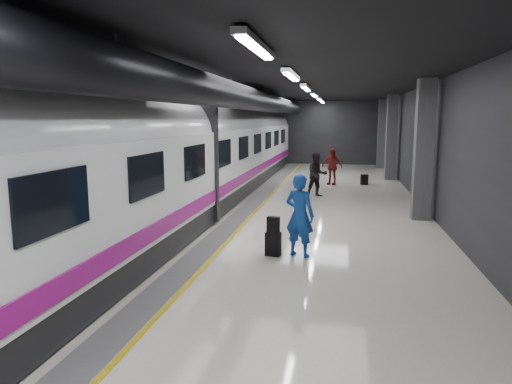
{
  "coord_description": "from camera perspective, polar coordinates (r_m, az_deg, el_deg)",
  "views": [
    {
      "loc": [
        1.98,
        -13.38,
        3.25
      ],
      "look_at": [
        -0.16,
        -2.01,
        1.39
      ],
      "focal_mm": 32.0,
      "sensor_mm": 36.0,
      "label": 1
    }
  ],
  "objects": [
    {
      "name": "train",
      "position": [
        14.42,
        -10.66,
        4.29
      ],
      "size": [
        3.05,
        38.0,
        4.05
      ],
      "color": "black",
      "rests_on": "ground"
    },
    {
      "name": "suitcase_main",
      "position": [
        10.99,
        2.16,
        -6.5
      ],
      "size": [
        0.39,
        0.28,
        0.58
      ],
      "primitive_type": "cube",
      "rotation": [
        0.0,
        0.0,
        -0.18
      ],
      "color": "black",
      "rests_on": "ground"
    },
    {
      "name": "traveler_main",
      "position": [
        10.84,
        5.47,
        -2.92
      ],
      "size": [
        0.85,
        0.7,
        1.99
      ],
      "primitive_type": "imported",
      "rotation": [
        0.0,
        0.0,
        2.78
      ],
      "color": "#1756AF",
      "rests_on": "ground"
    },
    {
      "name": "traveler_far_b",
      "position": [
        23.0,
        9.47,
        3.18
      ],
      "size": [
        1.16,
        0.81,
        1.82
      ],
      "primitive_type": "imported",
      "rotation": [
        0.0,
        0.0,
        -0.38
      ],
      "color": "maroon",
      "rests_on": "ground"
    },
    {
      "name": "shoulder_bag",
      "position": [
        10.85,
        2.17,
        -4.09
      ],
      "size": [
        0.31,
        0.21,
        0.38
      ],
      "primitive_type": "cube",
      "rotation": [
        0.0,
        0.0,
        -0.21
      ],
      "color": "black",
      "rests_on": "suitcase_main"
    },
    {
      "name": "suitcase_far",
      "position": [
        23.3,
        13.38,
        1.52
      ],
      "size": [
        0.39,
        0.29,
        0.52
      ],
      "primitive_type": "cube",
      "rotation": [
        0.0,
        0.0,
        0.18
      ],
      "color": "black",
      "rests_on": "ground"
    },
    {
      "name": "ground",
      "position": [
        13.91,
        2.19,
        -4.38
      ],
      "size": [
        40.0,
        40.0,
        0.0
      ],
      "primitive_type": "plane",
      "color": "silver",
      "rests_on": "ground"
    },
    {
      "name": "platform_hall",
      "position": [
        14.52,
        1.71,
        10.27
      ],
      "size": [
        10.02,
        40.02,
        4.51
      ],
      "color": "black",
      "rests_on": "ground"
    },
    {
      "name": "traveler_far_a",
      "position": [
        19.28,
        7.63,
        2.13
      ],
      "size": [
        1.09,
        0.99,
        1.85
      ],
      "primitive_type": "imported",
      "rotation": [
        0.0,
        0.0,
        0.39
      ],
      "color": "black",
      "rests_on": "ground"
    }
  ]
}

